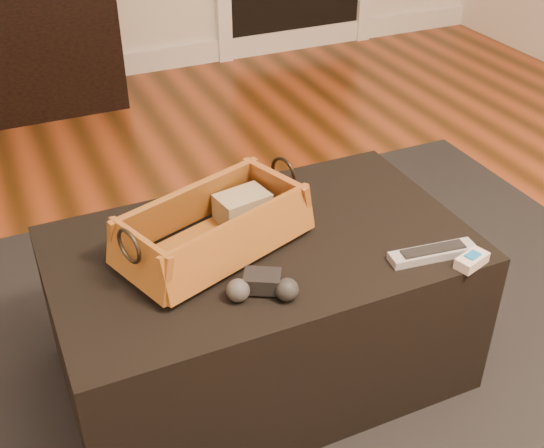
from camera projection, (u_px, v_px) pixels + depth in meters
name	position (u px, v px, depth m)	size (l,w,h in m)	color
baseboard	(73.00, 72.00, 3.59)	(5.00, 0.04, 0.12)	white
area_rug	(270.00, 382.00, 1.83)	(2.60, 2.00, 0.01)	black
ottoman	(262.00, 310.00, 1.75)	(1.00, 0.60, 0.42)	black
tv_remote	(212.00, 246.00, 1.57)	(0.24, 0.05, 0.03)	black
cloth_bundle	(242.00, 207.00, 1.67)	(0.13, 0.09, 0.07)	tan
wicker_basket	(214.00, 230.00, 1.58)	(0.50, 0.37, 0.16)	#A97126
game_controller	(263.00, 286.00, 1.45)	(0.16, 0.12, 0.05)	black
silver_remote	(433.00, 253.00, 1.58)	(0.21, 0.07, 0.02)	#B7B9C0
cream_gadget	(472.00, 260.00, 1.55)	(0.09, 0.06, 0.03)	silver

